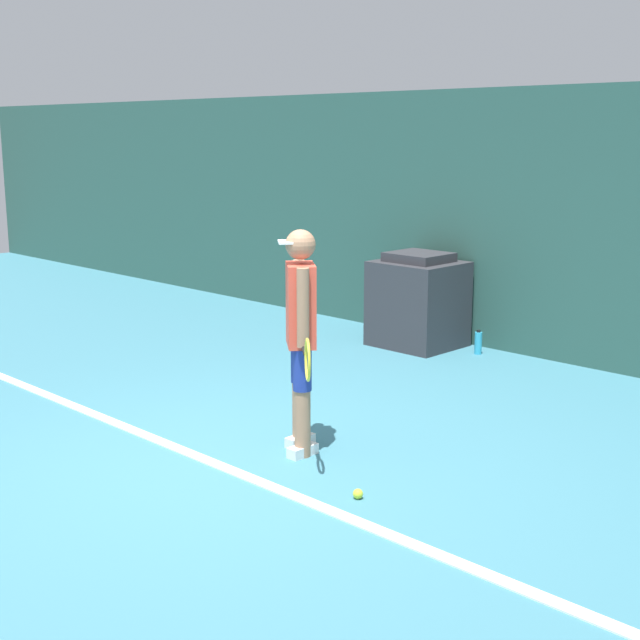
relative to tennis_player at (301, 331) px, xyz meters
The scene contains 7 objects.
ground_plane 1.10m from the tennis_player, 107.99° to the right, with size 24.00×24.00×0.00m, color teal.
back_wall 3.82m from the tennis_player, 92.71° to the left, with size 24.00×0.10×2.82m.
court_baseline 1.14m from the tennis_player, 105.83° to the right, with size 21.60×0.10×0.01m.
tennis_player is the anchor object (origin of this frame).
tennis_ball 1.32m from the tennis_player, 21.69° to the right, with size 0.07×0.07×0.07m.
covered_chair 3.64m from the tennis_player, 114.62° to the left, with size 0.90×0.81×1.05m.
water_bottle 3.61m from the tennis_player, 102.86° to the left, with size 0.08×0.08×0.27m.
Camera 1 is at (4.75, -3.88, 2.37)m, focal length 50.00 mm.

